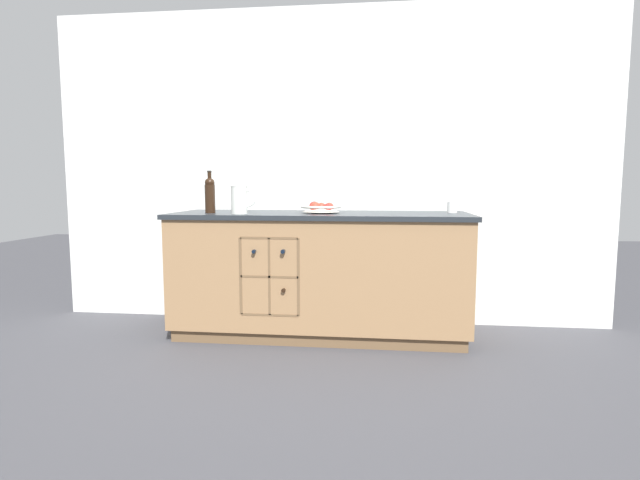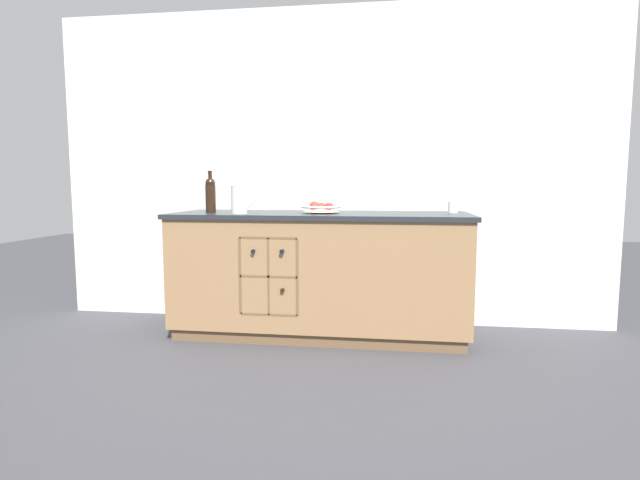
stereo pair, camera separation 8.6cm
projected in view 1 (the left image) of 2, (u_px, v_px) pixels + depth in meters
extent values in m
plane|color=#424247|center=(320.00, 334.00, 3.82)|extent=(14.00, 14.00, 0.00)
cube|color=silver|center=(326.00, 168.00, 4.10)|extent=(4.56, 0.06, 2.55)
cube|color=brown|center=(320.00, 328.00, 3.81)|extent=(2.10, 0.65, 0.09)
cube|color=#99724C|center=(320.00, 270.00, 3.76)|extent=(2.16, 0.71, 0.80)
cube|color=#23282D|center=(320.00, 215.00, 3.72)|extent=(2.20, 0.75, 0.03)
cube|color=brown|center=(272.00, 274.00, 3.55)|extent=(0.41, 0.01, 0.54)
cube|color=brown|center=(242.00, 275.00, 3.52)|extent=(0.02, 0.10, 0.54)
cube|color=brown|center=(299.00, 276.00, 3.47)|extent=(0.02, 0.10, 0.54)
cube|color=brown|center=(271.00, 313.00, 3.53)|extent=(0.41, 0.10, 0.02)
cube|color=brown|center=(271.00, 276.00, 3.50)|extent=(0.41, 0.10, 0.02)
cube|color=brown|center=(270.00, 237.00, 3.47)|extent=(0.41, 0.10, 0.02)
cube|color=brown|center=(271.00, 276.00, 3.50)|extent=(0.02, 0.10, 0.54)
cylinder|color=black|center=(288.00, 285.00, 3.61)|extent=(0.07, 0.20, 0.07)
cylinder|color=black|center=(284.00, 289.00, 3.47)|extent=(0.03, 0.09, 0.03)
cylinder|color=black|center=(260.00, 248.00, 3.59)|extent=(0.07, 0.20, 0.07)
cylinder|color=black|center=(255.00, 251.00, 3.45)|extent=(0.03, 0.09, 0.03)
cylinder|color=black|center=(288.00, 248.00, 3.57)|extent=(0.08, 0.20, 0.08)
cylinder|color=black|center=(284.00, 251.00, 3.43)|extent=(0.03, 0.09, 0.03)
cylinder|color=silver|center=(321.00, 212.00, 3.69)|extent=(0.13, 0.13, 0.01)
cone|color=silver|center=(321.00, 209.00, 3.69)|extent=(0.28, 0.28, 0.05)
torus|color=silver|center=(321.00, 207.00, 3.69)|extent=(0.30, 0.30, 0.02)
sphere|color=red|center=(321.00, 207.00, 3.69)|extent=(0.07, 0.07, 0.07)
sphere|color=red|center=(327.00, 208.00, 3.64)|extent=(0.07, 0.07, 0.07)
sphere|color=red|center=(315.00, 207.00, 3.65)|extent=(0.08, 0.08, 0.08)
sphere|color=red|center=(329.00, 207.00, 3.72)|extent=(0.07, 0.07, 0.07)
sphere|color=red|center=(314.00, 207.00, 3.74)|extent=(0.08, 0.08, 0.08)
cylinder|color=silver|center=(239.00, 200.00, 3.57)|extent=(0.12, 0.12, 0.20)
torus|color=silver|center=(239.00, 186.00, 3.56)|extent=(0.12, 0.12, 0.01)
torus|color=silver|center=(248.00, 198.00, 3.57)|extent=(0.12, 0.01, 0.12)
cylinder|color=white|center=(452.00, 207.00, 3.73)|extent=(0.07, 0.07, 0.08)
torus|color=white|center=(457.00, 207.00, 3.72)|extent=(0.07, 0.01, 0.07)
cylinder|color=black|center=(210.00, 199.00, 3.69)|extent=(0.08, 0.08, 0.21)
sphere|color=black|center=(210.00, 183.00, 3.68)|extent=(0.07, 0.07, 0.07)
cylinder|color=black|center=(210.00, 178.00, 3.68)|extent=(0.03, 0.03, 0.09)
cylinder|color=black|center=(209.00, 171.00, 3.67)|extent=(0.03, 0.03, 0.01)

